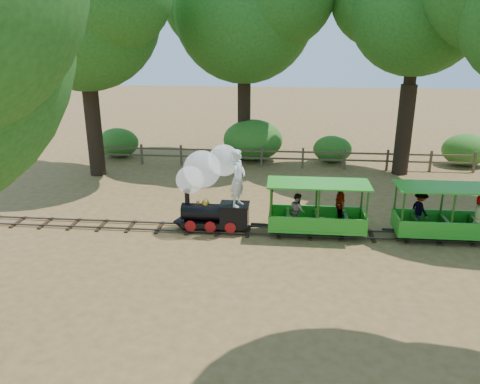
# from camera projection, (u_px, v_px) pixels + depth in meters

# --- Properties ---
(ground) EXTENTS (90.00, 90.00, 0.00)m
(ground) POSITION_uv_depth(u_px,v_px,m) (279.00, 233.00, 15.34)
(ground) COLOR #9B6E43
(ground) RESTS_ON ground
(track) EXTENTS (22.00, 1.00, 0.10)m
(track) POSITION_uv_depth(u_px,v_px,m) (279.00, 231.00, 15.32)
(track) COLOR #3F3D3A
(track) RESTS_ON ground
(locomotive) EXTENTS (2.56, 1.22, 2.95)m
(locomotive) POSITION_uv_depth(u_px,v_px,m) (210.00, 182.00, 15.06)
(locomotive) COLOR black
(locomotive) RESTS_ON ground
(carriage_front) EXTENTS (3.21, 1.31, 1.67)m
(carriage_front) POSITION_uv_depth(u_px,v_px,m) (318.00, 213.00, 15.00)
(carriage_front) COLOR green
(carriage_front) RESTS_ON track
(carriage_rear) EXTENTS (3.21, 1.36, 1.67)m
(carriage_rear) POSITION_uv_depth(u_px,v_px,m) (447.00, 217.00, 14.60)
(carriage_rear) COLOR green
(carriage_rear) RESTS_ON track
(oak_nw) EXTENTS (8.20, 7.22, 10.36)m
(oak_nw) POSITION_uv_depth(u_px,v_px,m) (81.00, 3.00, 19.50)
(oak_nw) COLOR #2D2116
(oak_nw) RESTS_ON ground
(oak_nc) EXTENTS (8.39, 7.39, 10.57)m
(oak_nc) POSITION_uv_depth(u_px,v_px,m) (244.00, 4.00, 22.15)
(oak_nc) COLOR #2D2116
(oak_nc) RESTS_ON ground
(fence) EXTENTS (18.10, 0.10, 1.00)m
(fence) POSITION_uv_depth(u_px,v_px,m) (282.00, 156.00, 22.70)
(fence) COLOR brown
(fence) RESTS_ON ground
(shrub_west) EXTENTS (2.20, 1.69, 1.52)m
(shrub_west) POSITION_uv_depth(u_px,v_px,m) (118.00, 143.00, 24.67)
(shrub_west) COLOR #2D6B1E
(shrub_west) RESTS_ON ground
(shrub_mid_w) EXTENTS (3.03, 2.33, 2.10)m
(shrub_mid_w) POSITION_uv_depth(u_px,v_px,m) (253.00, 140.00, 23.91)
(shrub_mid_w) COLOR #2D6B1E
(shrub_mid_w) RESTS_ON ground
(shrub_mid_e) EXTENTS (1.96, 1.51, 1.36)m
(shrub_mid_e) POSITION_uv_depth(u_px,v_px,m) (332.00, 149.00, 23.66)
(shrub_mid_e) COLOR #2D6B1E
(shrub_mid_e) RESTS_ON ground
(shrub_east) EXTENTS (2.29, 1.76, 1.58)m
(shrub_east) POSITION_uv_depth(u_px,v_px,m) (466.00, 150.00, 23.02)
(shrub_east) COLOR #2D6B1E
(shrub_east) RESTS_ON ground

